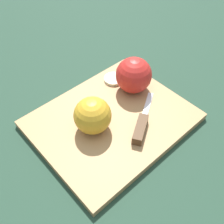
% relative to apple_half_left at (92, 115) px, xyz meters
% --- Properties ---
extents(ground_plane, '(4.00, 4.00, 0.00)m').
position_rel_apple_half_left_xyz_m(ground_plane, '(0.05, -0.00, -0.06)').
color(ground_plane, '#1E3828').
extents(cutting_board, '(0.38, 0.32, 0.02)m').
position_rel_apple_half_left_xyz_m(cutting_board, '(0.05, -0.00, -0.05)').
color(cutting_board, '#A37A4C').
rests_on(cutting_board, ground_plane).
extents(apple_half_left, '(0.08, 0.08, 0.08)m').
position_rel_apple_half_left_xyz_m(apple_half_left, '(0.00, 0.00, 0.00)').
color(apple_half_left, gold).
rests_on(apple_half_left, cutting_board).
extents(apple_half_right, '(0.09, 0.09, 0.09)m').
position_rel_apple_half_left_xyz_m(apple_half_right, '(0.15, 0.05, 0.00)').
color(apple_half_right, red).
rests_on(apple_half_right, cutting_board).
extents(knife, '(0.14, 0.12, 0.02)m').
position_rel_apple_half_left_xyz_m(knife, '(0.08, -0.07, -0.03)').
color(knife, silver).
rests_on(knife, cutting_board).
extents(apple_slice, '(0.05, 0.05, 0.01)m').
position_rel_apple_half_left_xyz_m(apple_slice, '(0.13, 0.10, -0.04)').
color(apple_slice, beige).
rests_on(apple_slice, cutting_board).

